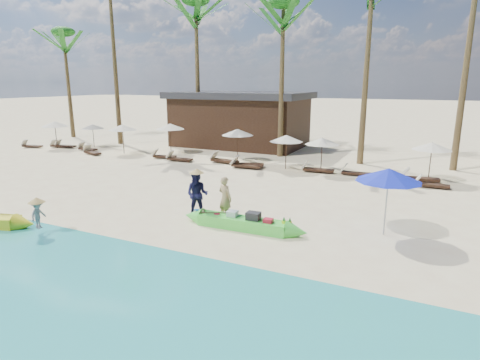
% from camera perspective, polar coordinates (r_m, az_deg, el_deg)
% --- Properties ---
extents(ground, '(240.00, 240.00, 0.00)m').
position_cam_1_polar(ground, '(14.31, -1.31, -6.91)').
color(ground, '#F5E9B5').
rests_on(ground, ground).
extents(wet_sand_strip, '(240.00, 4.50, 0.01)m').
position_cam_1_polar(wet_sand_strip, '(10.51, -14.18, -15.39)').
color(wet_sand_strip, tan).
rests_on(wet_sand_strip, ground).
extents(green_canoe, '(5.24, 0.79, 0.67)m').
position_cam_1_polar(green_canoe, '(14.21, 0.35, -6.09)').
color(green_canoe, '#4DE947').
rests_on(green_canoe, ground).
extents(tourist, '(0.69, 0.56, 1.65)m').
position_cam_1_polar(tourist, '(15.03, -2.14, -2.58)').
color(tourist, tan).
rests_on(tourist, ground).
extents(vendor_green, '(1.01, 0.88, 1.79)m').
position_cam_1_polar(vendor_green, '(15.31, -6.09, -2.08)').
color(vendor_green, '#17163E').
rests_on(vendor_green, ground).
extents(vendor_yellow, '(0.50, 0.70, 0.98)m').
position_cam_1_polar(vendor_yellow, '(15.28, -26.78, -4.42)').
color(vendor_yellow, gray).
rests_on(vendor_yellow, ground).
extents(blue_umbrella, '(2.14, 2.14, 2.31)m').
position_cam_1_polar(blue_umbrella, '(14.02, 20.40, 0.68)').
color(blue_umbrella, '#99999E').
rests_on(blue_umbrella, ground).
extents(resort_parasol_0, '(2.04, 2.04, 2.10)m').
position_cam_1_polar(resort_parasol_0, '(34.66, -24.85, 7.25)').
color(resort_parasol_0, '#342115').
rests_on(resort_parasol_0, ground).
extents(lounger_0_left, '(1.70, 0.88, 0.55)m').
position_cam_1_polar(lounger_0_left, '(35.90, -27.58, 4.39)').
color(lounger_0_left, '#342115').
rests_on(lounger_0_left, ground).
extents(lounger_0_right, '(1.72, 0.78, 0.56)m').
position_cam_1_polar(lounger_0_right, '(34.74, -23.67, 4.53)').
color(lounger_0_right, '#342115').
rests_on(lounger_0_right, ground).
extents(resort_parasol_1, '(1.78, 1.78, 1.83)m').
position_cam_1_polar(resort_parasol_1, '(33.99, -20.23, 7.16)').
color(resort_parasol_1, '#342115').
rests_on(resort_parasol_1, ground).
extents(lounger_1_left, '(1.69, 0.76, 0.55)m').
position_cam_1_polar(lounger_1_left, '(34.97, -24.33, 4.52)').
color(lounger_1_left, '#342115').
rests_on(lounger_1_left, ground).
extents(lounger_1_right, '(1.66, 0.59, 0.56)m').
position_cam_1_polar(lounger_1_right, '(32.59, -20.98, 4.24)').
color(lounger_1_right, '#342115').
rests_on(lounger_1_right, ground).
extents(resort_parasol_2, '(2.05, 2.05, 2.11)m').
position_cam_1_polar(resort_parasol_2, '(30.19, -16.39, 7.19)').
color(resort_parasol_2, '#342115').
rests_on(resort_parasol_2, ground).
extents(lounger_2_left, '(1.82, 1.03, 0.59)m').
position_cam_1_polar(lounger_2_left, '(30.77, -20.37, 3.80)').
color(lounger_2_left, '#342115').
rests_on(lounger_2_left, ground).
extents(resort_parasol_3, '(2.09, 2.09, 2.16)m').
position_cam_1_polar(resort_parasol_3, '(29.60, -9.93, 7.51)').
color(resort_parasol_3, '#342115').
rests_on(resort_parasol_3, ground).
extents(lounger_3_left, '(1.70, 0.87, 0.55)m').
position_cam_1_polar(lounger_3_left, '(27.82, -10.90, 3.42)').
color(lounger_3_left, '#342115').
rests_on(lounger_3_left, ground).
extents(lounger_3_right, '(1.80, 0.65, 0.60)m').
position_cam_1_polar(lounger_3_right, '(26.64, -8.78, 3.09)').
color(lounger_3_right, '#342115').
rests_on(lounger_3_right, ground).
extents(resort_parasol_4, '(2.08, 2.08, 2.14)m').
position_cam_1_polar(resort_parasol_4, '(25.89, -0.35, 6.81)').
color(resort_parasol_4, '#342115').
rests_on(resort_parasol_4, ground).
extents(lounger_4_left, '(1.98, 0.80, 0.65)m').
position_cam_1_polar(lounger_4_left, '(25.75, -2.47, 2.91)').
color(lounger_4_left, '#342115').
rests_on(lounger_4_left, ground).
extents(lounger_4_right, '(2.01, 1.13, 0.65)m').
position_cam_1_polar(lounger_4_right, '(24.46, 0.90, 2.35)').
color(lounger_4_right, '#342115').
rests_on(lounger_4_right, ground).
extents(resort_parasol_5, '(1.98, 1.98, 2.03)m').
position_cam_1_polar(resort_parasol_5, '(23.83, 6.61, 5.90)').
color(resort_parasol_5, '#342115').
rests_on(resort_parasol_5, ground).
extents(lounger_5_left, '(1.95, 0.70, 0.65)m').
position_cam_1_polar(lounger_5_left, '(24.14, 0.68, 2.19)').
color(lounger_5_left, '#342115').
rests_on(lounger_5_left, ground).
extents(resort_parasol_6, '(1.96, 1.96, 2.02)m').
position_cam_1_polar(resort_parasol_6, '(23.16, 11.62, 5.44)').
color(resort_parasol_6, '#342115').
rests_on(resort_parasol_6, ground).
extents(lounger_6_left, '(1.86, 0.70, 0.62)m').
position_cam_1_polar(lounger_6_left, '(23.46, 10.79, 1.58)').
color(lounger_6_left, '#342115').
rests_on(lounger_6_left, ground).
extents(lounger_6_right, '(1.65, 0.55, 0.55)m').
position_cam_1_polar(lounger_6_right, '(23.14, 15.90, 1.07)').
color(lounger_6_right, '#342115').
rests_on(lounger_6_right, ground).
extents(resort_parasol_7, '(1.98, 1.98, 2.04)m').
position_cam_1_polar(resort_parasol_7, '(22.97, 25.65, 4.36)').
color(resort_parasol_7, '#342115').
rests_on(resort_parasol_7, ground).
extents(lounger_7_left, '(1.61, 0.50, 0.55)m').
position_cam_1_polar(lounger_7_left, '(21.79, 25.40, -0.51)').
color(lounger_7_left, '#342115').
rests_on(lounger_7_left, ground).
extents(lounger_7_right, '(1.92, 0.77, 0.63)m').
position_cam_1_polar(lounger_7_right, '(22.87, 24.02, 0.32)').
color(lounger_7_right, '#342115').
rests_on(lounger_7_right, ground).
extents(palm_0, '(2.08, 2.08, 9.90)m').
position_cam_1_polar(palm_0, '(41.28, -23.67, 16.89)').
color(palm_0, brown).
rests_on(palm_0, ground).
extents(palm_1, '(2.08, 2.08, 13.60)m').
position_cam_1_polar(palm_1, '(35.63, -17.91, 22.43)').
color(palm_1, brown).
rests_on(palm_1, ground).
extents(palm_2, '(2.08, 2.08, 11.33)m').
position_cam_1_polar(palm_2, '(31.94, -6.25, 21.09)').
color(palm_2, brown).
rests_on(palm_2, ground).
extents(palm_3, '(2.08, 2.08, 10.52)m').
position_cam_1_polar(palm_3, '(28.08, 6.13, 20.88)').
color(palm_3, brown).
rests_on(palm_3, ground).
extents(palm_4, '(2.08, 2.08, 11.70)m').
position_cam_1_polar(palm_4, '(26.62, 18.16, 22.62)').
color(palm_4, brown).
rests_on(palm_4, ground).
extents(pavilion_west, '(10.80, 6.60, 4.30)m').
position_cam_1_polar(pavilion_west, '(32.75, 0.01, 8.73)').
color(pavilion_west, '#342115').
rests_on(pavilion_west, ground).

